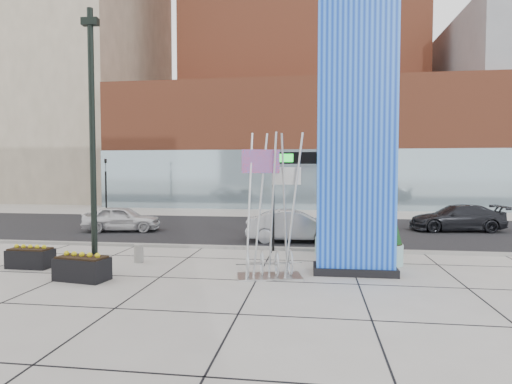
# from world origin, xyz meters

# --- Properties ---
(ground) EXTENTS (160.00, 160.00, 0.00)m
(ground) POSITION_xyz_m (0.00, 0.00, 0.00)
(ground) COLOR #9E9991
(ground) RESTS_ON ground
(street_asphalt) EXTENTS (80.00, 12.00, 0.02)m
(street_asphalt) POSITION_xyz_m (0.00, 10.00, 0.01)
(street_asphalt) COLOR black
(street_asphalt) RESTS_ON ground
(curb_edge) EXTENTS (80.00, 0.30, 0.12)m
(curb_edge) POSITION_xyz_m (0.00, 4.00, 0.06)
(curb_edge) COLOR gray
(curb_edge) RESTS_ON ground
(tower_podium) EXTENTS (34.00, 10.00, 11.00)m
(tower_podium) POSITION_xyz_m (1.00, 27.00, 5.50)
(tower_podium) COLOR brown
(tower_podium) RESTS_ON ground
(tower_glass_front) EXTENTS (34.00, 0.60, 5.00)m
(tower_glass_front) POSITION_xyz_m (1.00, 22.20, 2.50)
(tower_glass_front) COLOR #8CA5B2
(tower_glass_front) RESTS_ON ground
(building_beige_left) EXTENTS (18.00, 20.00, 34.00)m
(building_beige_left) POSITION_xyz_m (-26.00, 34.00, 17.00)
(building_beige_left) COLOR gray
(building_beige_left) RESTS_ON ground
(blue_pylon) EXTENTS (2.63, 1.19, 8.72)m
(blue_pylon) POSITION_xyz_m (4.00, 0.37, 4.21)
(blue_pylon) COLOR #0C34BA
(blue_pylon) RESTS_ON ground
(lamp_post) EXTENTS (0.53, 0.46, 8.35)m
(lamp_post) POSITION_xyz_m (-4.26, -0.79, 3.42)
(lamp_post) COLOR black
(lamp_post) RESTS_ON ground
(public_art_sculpture) EXTENTS (2.13, 1.36, 4.47)m
(public_art_sculpture) POSITION_xyz_m (1.36, -0.51, 1.17)
(public_art_sculpture) COLOR silver
(public_art_sculpture) RESTS_ON ground
(concrete_bollard) EXTENTS (0.33, 0.33, 0.65)m
(concrete_bollard) POSITION_xyz_m (-3.52, 0.95, 0.32)
(concrete_bollard) COLOR gray
(concrete_bollard) RESTS_ON ground
(overhead_street_sign) EXTENTS (1.90, 0.21, 4.03)m
(overhead_street_sign) POSITION_xyz_m (1.73, 3.80, 3.46)
(overhead_street_sign) COLOR black
(overhead_street_sign) RESTS_ON ground
(round_planter_east) EXTENTS (1.04, 1.04, 2.60)m
(round_planter_east) POSITION_xyz_m (5.27, 1.80, 1.23)
(round_planter_east) COLOR #88B7B8
(round_planter_east) RESTS_ON ground
(round_planter_mid) EXTENTS (0.91, 0.91, 2.28)m
(round_planter_mid) POSITION_xyz_m (3.20, 3.60, 1.08)
(round_planter_mid) COLOR #88B7B8
(round_planter_mid) RESTS_ON ground
(round_planter_west) EXTENTS (1.09, 1.09, 2.72)m
(round_planter_west) POSITION_xyz_m (3.80, 3.42, 1.29)
(round_planter_west) COLOR #88B7B8
(round_planter_west) RESTS_ON ground
(box_planter_north) EXTENTS (1.46, 0.75, 0.79)m
(box_planter_north) POSITION_xyz_m (-6.82, -0.35, 0.36)
(box_planter_north) COLOR black
(box_planter_north) RESTS_ON ground
(box_planter_south) EXTENTS (1.68, 1.03, 0.86)m
(box_planter_south) POSITION_xyz_m (-4.19, -1.65, 0.40)
(box_planter_south) COLOR black
(box_planter_south) RESTS_ON ground
(car_white_west) EXTENTS (4.25, 2.32, 1.37)m
(car_white_west) POSITION_xyz_m (-7.56, 8.12, 0.68)
(car_white_west) COLOR silver
(car_white_west) RESTS_ON ground
(car_silver_mid) EXTENTS (4.51, 1.90, 1.45)m
(car_silver_mid) POSITION_xyz_m (1.79, 6.07, 0.72)
(car_silver_mid) COLOR #ADAFB5
(car_silver_mid) RESTS_ON ground
(car_dark_east) EXTENTS (5.09, 2.51, 1.42)m
(car_dark_east) POSITION_xyz_m (10.31, 10.71, 0.71)
(car_dark_east) COLOR black
(car_dark_east) RESTS_ON ground
(traffic_signal) EXTENTS (0.15, 0.18, 4.10)m
(traffic_signal) POSITION_xyz_m (-12.00, 15.00, 2.30)
(traffic_signal) COLOR black
(traffic_signal) RESTS_ON ground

